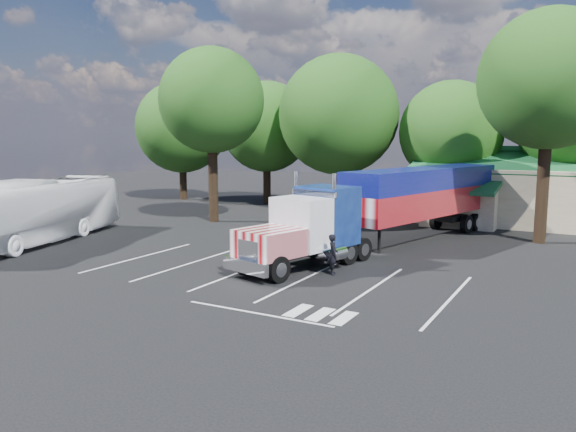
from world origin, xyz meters
The scene contains 12 objects.
ground centered at (0.00, 0.00, 0.00)m, with size 120.00×120.00×0.00m, color black.
tree_row_a centered at (-22.00, 16.50, 7.16)m, with size 9.00×9.00×11.68m.
tree_row_b centered at (-13.00, 17.80, 7.13)m, with size 8.40×8.40×11.35m.
tree_row_c centered at (-5.00, 16.20, 8.04)m, with size 10.00×10.00×13.05m.
tree_row_d centered at (4.00, 17.50, 6.58)m, with size 8.00×8.00×10.60m.
tree_near_left centered at (-10.50, 6.00, 8.81)m, with size 7.60×7.60×12.65m.
tree_near_right centered at (11.50, 8.50, 9.46)m, with size 8.00×8.00×13.50m.
semi_truck centered at (4.25, 3.92, 2.58)m, with size 8.21×21.73×4.56m.
woman centered at (3.94, -4.43, 0.93)m, with size 0.68×0.45×1.86m, color black.
bicycle centered at (2.63, 1.00, 0.51)m, with size 0.68×1.95×1.02m, color black.
tour_bus centered at (-14.57, -6.05, 1.89)m, with size 3.17×13.57×3.78m, color white.
silver_sedan centered at (5.00, 14.00, 0.70)m, with size 1.48×4.25×1.40m, color #919498.
Camera 1 is at (14.31, -27.39, 6.28)m, focal length 35.00 mm.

